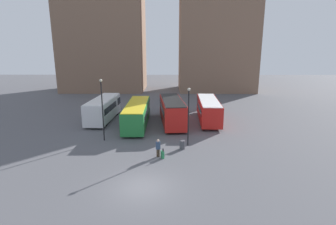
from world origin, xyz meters
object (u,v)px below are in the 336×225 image
bus_0 (103,108)px  bus_3 (208,109)px  bus_2 (172,110)px  lamp_post_1 (188,112)px  lamp_post_0 (102,106)px  bus_1 (137,113)px  suitcase (163,155)px  traveler (158,146)px  trash_bin (182,145)px

bus_0 → bus_3: 13.98m
bus_0 → bus_2: size_ratio=0.94×
bus_3 → lamp_post_1: lamp_post_1 is taller
bus_0 → bus_3: (13.98, -0.26, -0.05)m
bus_3 → lamp_post_0: lamp_post_0 is taller
lamp_post_1 → bus_1: bearing=129.6°
suitcase → bus_1: bearing=-3.5°
lamp_post_0 → lamp_post_1: (8.69, -1.43, -0.34)m
traveler → trash_bin: 2.96m
bus_2 → bus_1: bearing=94.8°
bus_2 → lamp_post_0: 9.89m
lamp_post_1 → bus_2: bearing=100.9°
trash_bin → traveler: bearing=-140.2°
lamp_post_1 → trash_bin: (-0.60, -0.95, -2.97)m
bus_2 → suitcase: bearing=169.7°
bus_2 → traveler: size_ratio=5.97×
trash_bin → lamp_post_0: bearing=163.6°
suitcase → lamp_post_0: bearing=31.7°
bus_0 → traveler: bearing=-144.8°
suitcase → trash_bin: bearing=-62.1°
lamp_post_1 → trash_bin: lamp_post_1 is taller
bus_0 → bus_1: bearing=-113.4°
traveler → lamp_post_0: bearing=31.9°
bus_1 → lamp_post_0: 6.72m
bus_3 → lamp_post_1: 9.95m
bus_1 → traveler: (3.06, -9.94, -0.56)m
traveler → lamp_post_0: lamp_post_0 is taller
bus_3 → bus_0: bearing=91.2°
bus_1 → bus_2: 4.45m
bus_3 → traveler: bearing=155.3°
bus_2 → suitcase: bus_2 is taller
bus_3 → trash_bin: bearing=161.3°
traveler → lamp_post_1: 4.67m
bus_1 → bus_3: (9.18, 2.07, 0.04)m
suitcase → lamp_post_1: 5.01m
bus_0 → traveler: 14.59m
bus_3 → bus_2: bearing=107.1°
bus_2 → lamp_post_1: 8.25m
lamp_post_1 → trash_bin: bearing=-122.2°
bus_1 → lamp_post_0: bearing=153.0°
traveler → suitcase: (0.40, -0.32, -0.63)m
bus_1 → bus_2: (4.37, 0.80, 0.17)m
suitcase → lamp_post_0: lamp_post_0 is taller
bus_1 → suitcase: (3.46, -10.27, -1.19)m
lamp_post_0 → lamp_post_1: lamp_post_0 is taller
suitcase → trash_bin: suitcase is taller
bus_3 → lamp_post_0: size_ratio=1.51×
bus_1 → lamp_post_0: (-2.80, -5.70, 2.21)m
bus_0 → bus_3: size_ratio=0.94×
bus_1 → trash_bin: size_ratio=12.69×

